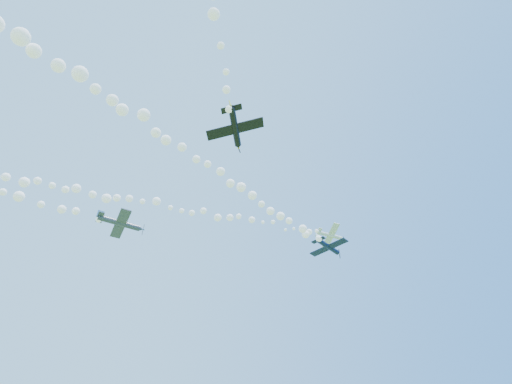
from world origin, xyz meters
name	(u,v)px	position (x,y,z in m)	size (l,w,h in m)	color
plane_white	(331,235)	(27.10, 10.82, 54.84)	(6.42, 6.58, 2.48)	silver
smoke_trail_white	(131,200)	(-13.53, 14.59, 54.56)	(77.43, 9.31, 2.77)	white
plane_navy	(328,247)	(21.92, 4.33, 46.49)	(7.13, 7.55, 1.99)	#0B1434
smoke_trail_navy	(163,134)	(-11.89, -10.94, 46.28)	(63.90, 30.31, 2.86)	white
plane_grey	(120,223)	(-14.23, 10.18, 45.65)	(8.14, 8.60, 2.50)	#34374B
plane_black	(235,128)	(-4.67, -20.02, 40.58)	(6.45, 6.19, 2.25)	black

